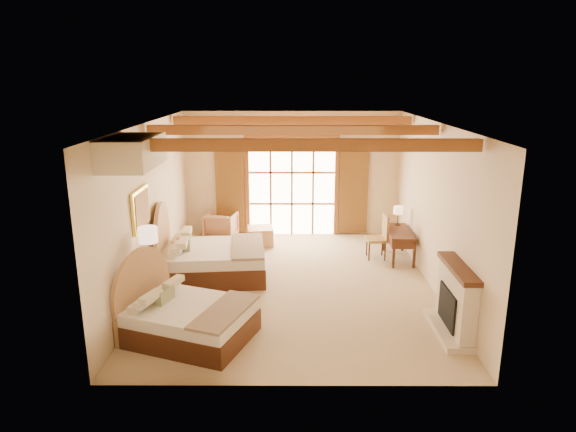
{
  "coord_description": "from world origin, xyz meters",
  "views": [
    {
      "loc": [
        -0.06,
        -9.58,
        4.02
      ],
      "look_at": [
        -0.09,
        0.2,
        1.37
      ],
      "focal_mm": 32.0,
      "sensor_mm": 36.0,
      "label": 1
    }
  ],
  "objects_px": {
    "bed_near": "(181,317)",
    "bed_far": "(205,258)",
    "nightstand": "(153,294)",
    "armchair": "(221,226)",
    "desk": "(399,244)"
  },
  "relations": [
    {
      "from": "bed_near",
      "to": "nightstand",
      "type": "xyz_separation_m",
      "value": [
        -0.71,
        1.03,
        -0.07
      ]
    },
    {
      "from": "bed_near",
      "to": "bed_far",
      "type": "bearing_deg",
      "value": 111.15
    },
    {
      "from": "nightstand",
      "to": "armchair",
      "type": "bearing_deg",
      "value": 83.38
    },
    {
      "from": "bed_far",
      "to": "nightstand",
      "type": "relative_size",
      "value": 3.73
    },
    {
      "from": "bed_far",
      "to": "armchair",
      "type": "height_order",
      "value": "bed_far"
    },
    {
      "from": "nightstand",
      "to": "armchair",
      "type": "distance_m",
      "value": 4.19
    },
    {
      "from": "bed_far",
      "to": "nightstand",
      "type": "xyz_separation_m",
      "value": [
        -0.69,
        -1.56,
        -0.12
      ]
    },
    {
      "from": "bed_far",
      "to": "desk",
      "type": "distance_m",
      "value": 4.37
    },
    {
      "from": "bed_near",
      "to": "armchair",
      "type": "xyz_separation_m",
      "value": [
        -0.04,
        5.17,
        -0.02
      ]
    },
    {
      "from": "bed_near",
      "to": "nightstand",
      "type": "height_order",
      "value": "bed_near"
    },
    {
      "from": "bed_near",
      "to": "bed_far",
      "type": "relative_size",
      "value": 1.02
    },
    {
      "from": "bed_far",
      "to": "desk",
      "type": "height_order",
      "value": "bed_far"
    },
    {
      "from": "bed_far",
      "to": "armchair",
      "type": "distance_m",
      "value": 2.58
    },
    {
      "from": "bed_near",
      "to": "bed_far",
      "type": "xyz_separation_m",
      "value": [
        -0.03,
        2.59,
        0.06
      ]
    },
    {
      "from": "armchair",
      "to": "desk",
      "type": "xyz_separation_m",
      "value": [
        4.23,
        -1.47,
        0.01
      ]
    }
  ]
}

